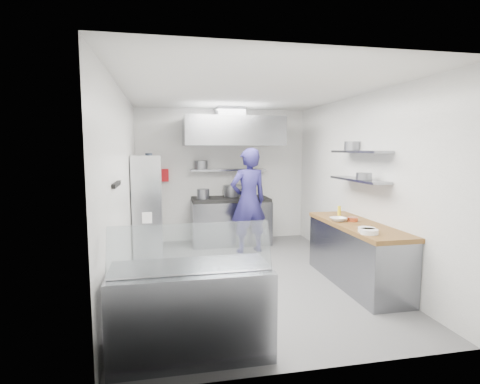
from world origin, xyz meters
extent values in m
plane|color=#59595B|center=(0.00, 0.00, 0.00)|extent=(5.00, 5.00, 0.00)
plane|color=silver|center=(0.00, 0.00, 2.80)|extent=(5.00, 5.00, 0.00)
cube|color=white|center=(0.00, 2.50, 1.40)|extent=(3.60, 2.80, 0.02)
cube|color=white|center=(0.00, -2.50, 1.40)|extent=(3.60, 2.80, 0.02)
cube|color=white|center=(-1.80, 0.00, 1.40)|extent=(2.80, 5.00, 0.02)
cube|color=white|center=(1.80, 0.00, 1.40)|extent=(2.80, 5.00, 0.02)
cube|color=gray|center=(0.10, 2.10, 0.45)|extent=(1.60, 0.80, 0.90)
cube|color=black|center=(0.10, 2.10, 0.93)|extent=(1.57, 0.78, 0.06)
cylinder|color=slate|center=(-0.47, 2.03, 1.06)|extent=(0.25, 0.25, 0.20)
cylinder|color=slate|center=(0.19, 2.31, 1.08)|extent=(0.38, 0.38, 0.24)
cylinder|color=slate|center=(0.38, 2.08, 1.04)|extent=(0.25, 0.25, 0.16)
cube|color=gray|center=(0.10, 2.34, 1.52)|extent=(1.60, 0.30, 0.04)
cylinder|color=slate|center=(-0.47, 2.41, 1.63)|extent=(0.28, 0.28, 0.18)
cube|color=gray|center=(0.10, 1.93, 2.30)|extent=(1.90, 1.15, 0.55)
cube|color=slate|center=(0.10, 2.15, 2.68)|extent=(0.55, 0.55, 0.24)
cube|color=#B60E15|center=(-1.25, 2.44, 1.42)|extent=(0.22, 0.10, 0.26)
imported|color=navy|center=(0.32, 1.37, 0.99)|extent=(0.80, 0.61, 1.98)
cube|color=silver|center=(-1.53, 1.45, 0.93)|extent=(0.50, 0.90, 1.85)
cube|color=white|center=(-1.53, 1.07, 0.80)|extent=(0.16, 0.20, 0.18)
cube|color=yellow|center=(-1.53, 1.30, 1.30)|extent=(0.15, 0.19, 0.17)
cylinder|color=black|center=(-1.48, 1.18, 1.80)|extent=(0.12, 0.12, 0.18)
cube|color=black|center=(-1.78, -0.90, 1.55)|extent=(0.04, 0.55, 0.05)
cube|color=gray|center=(1.48, -0.60, 0.42)|extent=(0.62, 2.00, 0.84)
cube|color=brown|center=(1.48, -0.60, 0.87)|extent=(0.65, 2.04, 0.06)
cylinder|color=white|center=(1.28, -1.25, 0.93)|extent=(0.22, 0.22, 0.06)
cylinder|color=white|center=(1.30, -1.15, 0.93)|extent=(0.22, 0.22, 0.06)
cylinder|color=#CC5E39|center=(1.48, -0.44, 0.93)|extent=(0.16, 0.16, 0.06)
cylinder|color=yellow|center=(1.43, -0.12, 0.99)|extent=(0.05, 0.05, 0.18)
imported|color=white|center=(1.28, -0.40, 0.93)|extent=(0.27, 0.27, 0.06)
cube|color=gray|center=(1.64, -0.30, 1.50)|extent=(0.30, 1.30, 0.04)
cube|color=gray|center=(1.64, -0.30, 1.92)|extent=(0.30, 1.30, 0.04)
cylinder|color=slate|center=(1.58, -0.55, 1.57)|extent=(0.22, 0.22, 0.10)
cylinder|color=slate|center=(1.73, 0.08, 2.01)|extent=(0.26, 0.26, 0.14)
cube|color=gray|center=(-1.00, -2.00, 0.42)|extent=(1.50, 0.70, 0.85)
cube|color=silver|center=(-1.00, -2.12, 1.07)|extent=(1.47, 0.19, 0.42)
camera|label=1|loc=(-1.22, -5.44, 1.96)|focal=28.00mm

